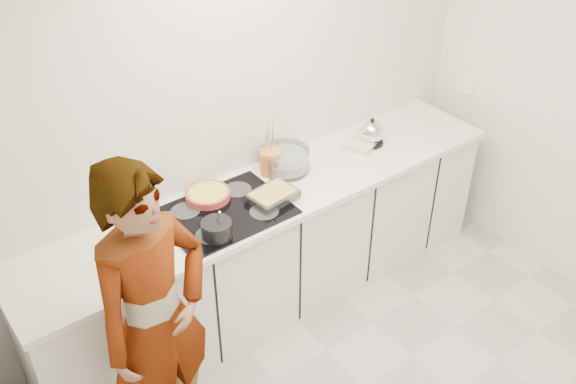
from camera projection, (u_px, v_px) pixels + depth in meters
wall_back at (240, 114)px, 3.89m from camera, size 3.60×0.00×2.60m
base_cabinets at (273, 251)px, 4.17m from camera, size 3.20×0.58×0.87m
countertop at (272, 194)px, 3.91m from camera, size 3.24×0.64×0.04m
hob at (225, 212)px, 3.71m from camera, size 0.72×0.54×0.01m
tart_dish at (208, 194)px, 3.80m from camera, size 0.35×0.35×0.04m
saucepan at (217, 229)px, 3.49m from camera, size 0.20×0.20×0.16m
baking_dish at (273, 195)px, 3.78m from camera, size 0.30×0.23×0.05m
mixing_bowl at (285, 161)px, 4.06m from camera, size 0.34×0.34×0.14m
tea_towel at (362, 143)px, 4.33m from camera, size 0.30×0.26×0.04m
kettle at (371, 133)px, 4.32m from camera, size 0.22×0.22×0.19m
utensil_crock at (270, 162)px, 4.01m from camera, size 0.17×0.17×0.16m
cook at (156, 322)px, 3.05m from camera, size 0.73×0.57×1.76m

